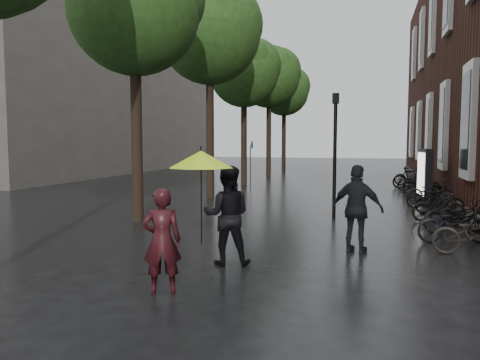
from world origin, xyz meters
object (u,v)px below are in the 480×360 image
(person_burgundy, at_px, (162,241))
(pedestrian_walking, at_px, (357,209))
(lamp_post, at_px, (335,143))
(person_black, at_px, (227,215))
(ad_lightbox, at_px, (425,175))
(parked_bicycles, at_px, (429,194))

(person_burgundy, height_order, pedestrian_walking, pedestrian_walking)
(pedestrian_walking, distance_m, lamp_post, 4.65)
(person_burgundy, height_order, person_black, person_black)
(person_burgundy, bearing_deg, ad_lightbox, -135.34)
(person_burgundy, relative_size, lamp_post, 0.44)
(ad_lightbox, bearing_deg, lamp_post, -128.03)
(person_black, bearing_deg, pedestrian_walking, -159.32)
(parked_bicycles, bearing_deg, person_black, -116.66)
(person_black, distance_m, parked_bicycles, 10.64)
(lamp_post, bearing_deg, person_burgundy, -104.90)
(person_black, distance_m, ad_lightbox, 11.85)
(parked_bicycles, xyz_separation_m, ad_lightbox, (-0.03, 1.37, 0.58))
(person_burgundy, distance_m, ad_lightbox, 13.81)
(ad_lightbox, relative_size, lamp_post, 0.54)
(person_burgundy, xyz_separation_m, parked_bicycles, (5.25, 11.42, -0.38))
(ad_lightbox, bearing_deg, pedestrian_walking, -109.63)
(pedestrian_walking, bearing_deg, ad_lightbox, -88.38)
(person_burgundy, xyz_separation_m, lamp_post, (2.10, 7.89, 1.48))
(parked_bicycles, bearing_deg, person_burgundy, -114.70)
(person_burgundy, bearing_deg, lamp_post, -128.01)
(person_burgundy, bearing_deg, pedestrian_walking, -152.41)
(parked_bicycles, bearing_deg, ad_lightbox, 91.11)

